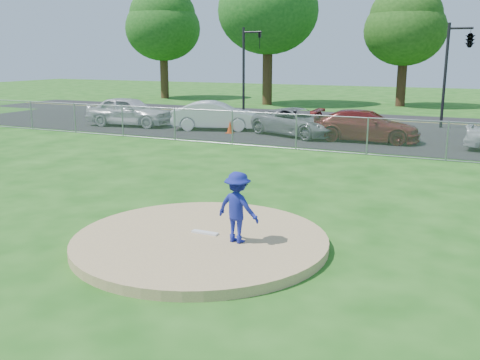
% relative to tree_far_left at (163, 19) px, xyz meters
% --- Properties ---
extents(ground, '(120.00, 120.00, 0.00)m').
position_rel_tree_far_left_xyz_m(ground, '(22.00, -23.00, -7.06)').
color(ground, '#174E11').
rests_on(ground, ground).
extents(pitchers_mound, '(5.40, 5.40, 0.20)m').
position_rel_tree_far_left_xyz_m(pitchers_mound, '(22.00, -33.00, -6.96)').
color(pitchers_mound, tan).
rests_on(pitchers_mound, ground).
extents(pitching_rubber, '(0.60, 0.15, 0.04)m').
position_rel_tree_far_left_xyz_m(pitching_rubber, '(22.00, -32.80, -6.84)').
color(pitching_rubber, white).
rests_on(pitching_rubber, pitchers_mound).
extents(chain_link_fence, '(40.00, 0.06, 1.50)m').
position_rel_tree_far_left_xyz_m(chain_link_fence, '(22.00, -21.00, -6.31)').
color(chain_link_fence, gray).
rests_on(chain_link_fence, ground).
extents(parking_lot, '(50.00, 8.00, 0.01)m').
position_rel_tree_far_left_xyz_m(parking_lot, '(22.00, -16.50, -7.05)').
color(parking_lot, black).
rests_on(parking_lot, ground).
extents(street, '(60.00, 7.00, 0.01)m').
position_rel_tree_far_left_xyz_m(street, '(22.00, -9.00, -7.06)').
color(street, black).
rests_on(street, ground).
extents(tree_far_left, '(6.72, 6.72, 10.74)m').
position_rel_tree_far_left_xyz_m(tree_far_left, '(0.00, 0.00, 0.00)').
color(tree_far_left, '#392614').
rests_on(tree_far_left, ground).
extents(tree_center, '(6.16, 6.16, 9.84)m').
position_rel_tree_far_left_xyz_m(tree_center, '(21.00, 1.00, -0.59)').
color(tree_center, '#341D13').
rests_on(tree_center, ground).
extents(traffic_signal_left, '(1.28, 0.20, 5.60)m').
position_rel_tree_far_left_xyz_m(traffic_signal_left, '(13.24, -11.00, -3.70)').
color(traffic_signal_left, black).
rests_on(traffic_signal_left, ground).
extents(traffic_signal_center, '(1.42, 2.48, 5.60)m').
position_rel_tree_far_left_xyz_m(traffic_signal_center, '(25.97, -11.00, -2.45)').
color(traffic_signal_center, black).
rests_on(traffic_signal_center, ground).
extents(pitcher, '(1.03, 0.70, 1.47)m').
position_rel_tree_far_left_xyz_m(pitcher, '(22.85, -32.95, -6.13)').
color(pitcher, navy).
rests_on(pitcher, pitchers_mound).
extents(traffic_cone, '(0.33, 0.33, 0.64)m').
position_rel_tree_far_left_xyz_m(traffic_cone, '(15.36, -17.86, -6.73)').
color(traffic_cone, red).
rests_on(traffic_cone, parking_lot).
extents(parked_car_silver, '(5.02, 2.48, 1.64)m').
position_rel_tree_far_left_xyz_m(parked_car_silver, '(8.91, -17.61, -6.23)').
color(parked_car_silver, silver).
rests_on(parked_car_silver, parking_lot).
extents(parked_car_white, '(4.84, 2.99, 1.51)m').
position_rel_tree_far_left_xyz_m(parked_car_white, '(14.08, -17.02, -6.30)').
color(parked_car_white, silver).
rests_on(parked_car_white, parking_lot).
extents(parked_car_gray, '(5.35, 3.92, 1.35)m').
position_rel_tree_far_left_xyz_m(parked_car_gray, '(18.78, -17.22, -6.37)').
color(parked_car_gray, slate).
rests_on(parked_car_gray, parking_lot).
extents(parked_car_darkred, '(5.02, 2.24, 1.43)m').
position_rel_tree_far_left_xyz_m(parked_car_darkred, '(22.20, -17.53, -6.33)').
color(parked_car_darkred, '#5E1817').
rests_on(parked_car_darkred, parking_lot).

